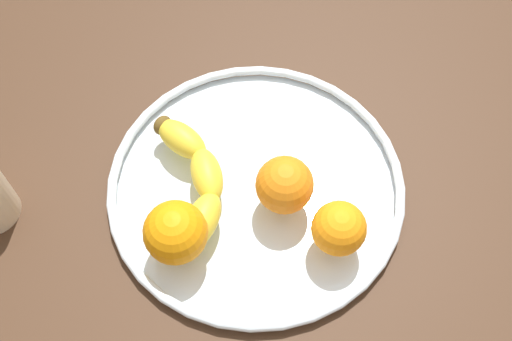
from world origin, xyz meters
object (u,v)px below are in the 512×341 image
at_px(fruit_bowl, 256,186).
at_px(orange_center, 175,233).
at_px(orange_back_left, 339,228).
at_px(orange_front_right, 285,185).
at_px(banana, 195,175).

relative_size(fruit_bowl, orange_center, 5.02).
distance_m(orange_back_left, orange_front_right, 0.08).
xyz_separation_m(orange_back_left, orange_center, (0.09, 0.16, 0.01)).
bearing_deg(orange_center, banana, -42.93).
distance_m(orange_back_left, orange_center, 0.19).
relative_size(fruit_bowl, orange_back_left, 5.80).
relative_size(fruit_bowl, orange_front_right, 5.34).
xyz_separation_m(banana, orange_center, (-0.06, 0.06, 0.02)).
distance_m(banana, orange_center, 0.09).
xyz_separation_m(orange_back_left, orange_front_right, (0.08, 0.02, 0.00)).
xyz_separation_m(fruit_bowl, orange_front_right, (-0.04, -0.02, 0.04)).
bearing_deg(banana, orange_back_left, -129.68).
distance_m(fruit_bowl, orange_center, 0.13).
xyz_separation_m(fruit_bowl, orange_center, (-0.02, 0.12, 0.05)).
bearing_deg(orange_back_left, orange_center, 60.54).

